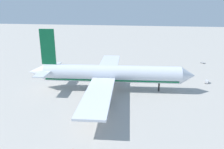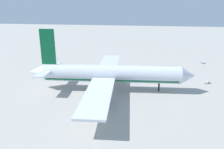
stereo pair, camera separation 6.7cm
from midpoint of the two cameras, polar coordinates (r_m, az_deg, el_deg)
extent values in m
plane|color=#ADA8A0|center=(93.48, -0.14, -3.90)|extent=(600.00, 600.00, 0.00)
cylinder|color=silver|center=(91.15, -0.15, 0.22)|extent=(56.38, 11.86, 7.02)
cone|color=silver|center=(93.92, 18.93, -0.24)|extent=(6.20, 7.34, 6.88)
cone|color=silver|center=(98.73, -18.69, 0.63)|extent=(7.58, 7.26, 6.67)
cube|color=#0C5933|center=(94.26, -16.22, 6.83)|extent=(6.02, 1.02, 14.46)
cube|color=silver|center=(102.07, -14.86, 2.34)|extent=(5.27, 10.56, 0.36)
cube|color=silver|center=(91.00, -17.34, 0.29)|extent=(5.27, 10.56, 0.36)
cube|color=silver|center=(111.21, -0.73, 2.85)|extent=(11.90, 34.41, 0.70)
cylinder|color=slate|center=(106.80, -0.44, 1.11)|extent=(5.27, 3.73, 3.30)
cube|color=silver|center=(72.75, -3.66, -5.29)|extent=(11.90, 34.41, 0.70)
cylinder|color=slate|center=(78.20, -2.38, -5.54)|extent=(5.32, 4.61, 4.20)
cylinder|color=black|center=(93.42, 11.94, -3.16)|extent=(0.70, 0.70, 3.51)
cylinder|color=black|center=(98.26, -1.51, -1.73)|extent=(0.70, 0.70, 3.51)
cylinder|color=black|center=(88.00, -2.26, -4.08)|extent=(0.70, 0.70, 3.51)
cube|color=#0C5933|center=(91.74, -0.14, -0.94)|extent=(54.12, 11.32, 0.50)
cube|color=gray|center=(109.77, 23.17, -1.92)|extent=(2.13, 2.83, 0.15)
cylinder|color=#333338|center=(108.29, 23.08, -2.16)|extent=(0.27, 0.59, 0.08)
cube|color=silver|center=(109.59, 23.20, -1.63)|extent=(1.87, 2.41, 1.00)
cylinder|color=black|center=(108.85, 23.47, -2.16)|extent=(0.24, 0.42, 0.40)
cylinder|color=black|center=(108.93, 22.75, -2.05)|extent=(0.24, 0.42, 0.40)
cylinder|color=black|center=(110.66, 23.57, -1.86)|extent=(0.24, 0.42, 0.40)
cylinder|color=black|center=(110.75, 22.85, -1.75)|extent=(0.24, 0.42, 0.40)
cube|color=gray|center=(146.18, 22.35, 2.79)|extent=(2.66, 3.05, 0.15)
cylinder|color=#333338|center=(147.30, 21.89, 2.95)|extent=(0.39, 0.55, 0.08)
cylinder|color=black|center=(146.41, 21.87, 2.84)|extent=(0.32, 0.40, 0.40)
cylinder|color=black|center=(147.39, 22.25, 2.88)|extent=(0.32, 0.40, 0.40)
cylinder|color=black|center=(145.01, 22.44, 2.64)|extent=(0.32, 0.40, 0.40)
cylinder|color=black|center=(146.01, 22.83, 2.69)|extent=(0.32, 0.40, 0.40)
cone|color=orange|center=(58.07, -10.02, -18.45)|extent=(0.36, 0.36, 0.55)
cone|color=orange|center=(123.37, 18.16, 0.69)|extent=(0.36, 0.36, 0.55)
camera|label=1|loc=(0.03, -90.02, -0.01)|focal=35.54mm
camera|label=2|loc=(0.03, 89.98, 0.01)|focal=35.54mm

